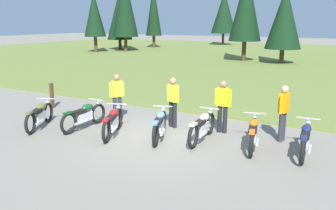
{
  "coord_description": "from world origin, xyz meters",
  "views": [
    {
      "loc": [
        5.36,
        -8.95,
        3.48
      ],
      "look_at": [
        0.0,
        0.6,
        0.9
      ],
      "focal_mm": 38.45,
      "sensor_mm": 36.0,
      "label": 1
    }
  ],
  "objects_px": {
    "motorcycle_olive": "(40,115)",
    "rider_in_hivis_vest": "(173,99)",
    "motorcycle_navy": "(305,139)",
    "rider_near_row_end": "(223,103)",
    "motorcycle_sky_blue": "(160,125)",
    "motorcycle_red": "(113,122)",
    "motorcycle_orange": "(253,133)",
    "motorcycle_cream": "(202,127)",
    "rider_with_back_turned": "(283,110)",
    "motorcycle_british_green": "(84,116)",
    "trail_marker_post": "(52,96)",
    "rider_checking_bike": "(117,95)"
  },
  "relations": [
    {
      "from": "motorcycle_sky_blue",
      "to": "trail_marker_post",
      "type": "height_order",
      "value": "trail_marker_post"
    },
    {
      "from": "rider_in_hivis_vest",
      "to": "motorcycle_red",
      "type": "bearing_deg",
      "value": -125.77
    },
    {
      "from": "motorcycle_navy",
      "to": "rider_near_row_end",
      "type": "relative_size",
      "value": 1.26
    },
    {
      "from": "rider_with_back_turned",
      "to": "rider_near_row_end",
      "type": "height_order",
      "value": "same"
    },
    {
      "from": "motorcycle_red",
      "to": "rider_near_row_end",
      "type": "height_order",
      "value": "rider_near_row_end"
    },
    {
      "from": "motorcycle_orange",
      "to": "rider_with_back_turned",
      "type": "relative_size",
      "value": 1.24
    },
    {
      "from": "motorcycle_red",
      "to": "trail_marker_post",
      "type": "distance_m",
      "value": 4.7
    },
    {
      "from": "rider_checking_bike",
      "to": "rider_near_row_end",
      "type": "xyz_separation_m",
      "value": [
        3.73,
        0.52,
        0.0
      ]
    },
    {
      "from": "motorcycle_cream",
      "to": "rider_checking_bike",
      "type": "distance_m",
      "value": 3.59
    },
    {
      "from": "motorcycle_red",
      "to": "motorcycle_orange",
      "type": "bearing_deg",
      "value": 13.35
    },
    {
      "from": "rider_checking_bike",
      "to": "trail_marker_post",
      "type": "distance_m",
      "value": 3.55
    },
    {
      "from": "motorcycle_cream",
      "to": "rider_with_back_turned",
      "type": "distance_m",
      "value": 2.4
    },
    {
      "from": "motorcycle_navy",
      "to": "rider_checking_bike",
      "type": "bearing_deg",
      "value": 177.46
    },
    {
      "from": "motorcycle_sky_blue",
      "to": "motorcycle_orange",
      "type": "xyz_separation_m",
      "value": [
        2.69,
        0.54,
        0.0
      ]
    },
    {
      "from": "motorcycle_red",
      "to": "motorcycle_navy",
      "type": "bearing_deg",
      "value": 11.53
    },
    {
      "from": "motorcycle_navy",
      "to": "motorcycle_british_green",
      "type": "bearing_deg",
      "value": -171.58
    },
    {
      "from": "motorcycle_olive",
      "to": "motorcycle_british_green",
      "type": "xyz_separation_m",
      "value": [
        1.34,
        0.66,
        0.0
      ]
    },
    {
      "from": "motorcycle_sky_blue",
      "to": "motorcycle_navy",
      "type": "distance_m",
      "value": 4.1
    },
    {
      "from": "motorcycle_red",
      "to": "rider_in_hivis_vest",
      "type": "relative_size",
      "value": 1.18
    },
    {
      "from": "motorcycle_olive",
      "to": "motorcycle_cream",
      "type": "distance_m",
      "value": 5.42
    },
    {
      "from": "motorcycle_orange",
      "to": "rider_in_hivis_vest",
      "type": "xyz_separation_m",
      "value": [
        -2.91,
        0.69,
        0.51
      ]
    },
    {
      "from": "motorcycle_orange",
      "to": "motorcycle_olive",
      "type": "bearing_deg",
      "value": -167.31
    },
    {
      "from": "motorcycle_olive",
      "to": "rider_in_hivis_vest",
      "type": "bearing_deg",
      "value": 30.08
    },
    {
      "from": "rider_checking_bike",
      "to": "motorcycle_navy",
      "type": "bearing_deg",
      "value": -2.54
    },
    {
      "from": "rider_with_back_turned",
      "to": "motorcycle_cream",
      "type": "bearing_deg",
      "value": -151.15
    },
    {
      "from": "motorcycle_red",
      "to": "rider_checking_bike",
      "type": "relative_size",
      "value": 1.18
    },
    {
      "from": "rider_with_back_turned",
      "to": "rider_near_row_end",
      "type": "distance_m",
      "value": 1.83
    },
    {
      "from": "motorcycle_sky_blue",
      "to": "rider_near_row_end",
      "type": "relative_size",
      "value": 1.19
    },
    {
      "from": "motorcycle_sky_blue",
      "to": "rider_checking_bike",
      "type": "height_order",
      "value": "rider_checking_bike"
    },
    {
      "from": "motorcycle_navy",
      "to": "trail_marker_post",
      "type": "bearing_deg",
      "value": 176.79
    },
    {
      "from": "motorcycle_british_green",
      "to": "motorcycle_red",
      "type": "height_order",
      "value": "same"
    },
    {
      "from": "rider_in_hivis_vest",
      "to": "rider_near_row_end",
      "type": "relative_size",
      "value": 1.0
    },
    {
      "from": "motorcycle_olive",
      "to": "trail_marker_post",
      "type": "relative_size",
      "value": 1.91
    },
    {
      "from": "motorcycle_orange",
      "to": "rider_checking_bike",
      "type": "bearing_deg",
      "value": 175.19
    },
    {
      "from": "motorcycle_red",
      "to": "trail_marker_post",
      "type": "relative_size",
      "value": 1.94
    },
    {
      "from": "motorcycle_sky_blue",
      "to": "motorcycle_cream",
      "type": "bearing_deg",
      "value": 19.81
    },
    {
      "from": "motorcycle_orange",
      "to": "rider_near_row_end",
      "type": "height_order",
      "value": "rider_near_row_end"
    },
    {
      "from": "rider_checking_bike",
      "to": "rider_in_hivis_vest",
      "type": "bearing_deg",
      "value": 7.51
    },
    {
      "from": "motorcycle_olive",
      "to": "motorcycle_british_green",
      "type": "height_order",
      "value": "same"
    },
    {
      "from": "motorcycle_sky_blue",
      "to": "rider_checking_bike",
      "type": "distance_m",
      "value": 2.55
    },
    {
      "from": "motorcycle_sky_blue",
      "to": "rider_near_row_end",
      "type": "distance_m",
      "value": 2.12
    },
    {
      "from": "rider_checking_bike",
      "to": "rider_near_row_end",
      "type": "height_order",
      "value": "same"
    },
    {
      "from": "motorcycle_sky_blue",
      "to": "rider_in_hivis_vest",
      "type": "height_order",
      "value": "rider_in_hivis_vest"
    },
    {
      "from": "motorcycle_red",
      "to": "rider_in_hivis_vest",
      "type": "bearing_deg",
      "value": 54.23
    },
    {
      "from": "motorcycle_navy",
      "to": "rider_near_row_end",
      "type": "bearing_deg",
      "value": 163.02
    },
    {
      "from": "motorcycle_red",
      "to": "rider_checking_bike",
      "type": "distance_m",
      "value": 1.73
    },
    {
      "from": "motorcycle_british_green",
      "to": "trail_marker_post",
      "type": "height_order",
      "value": "trail_marker_post"
    },
    {
      "from": "motorcycle_navy",
      "to": "rider_in_hivis_vest",
      "type": "xyz_separation_m",
      "value": [
        -4.26,
        0.56,
        0.51
      ]
    },
    {
      "from": "motorcycle_olive",
      "to": "motorcycle_red",
      "type": "height_order",
      "value": "same"
    },
    {
      "from": "motorcycle_cream",
      "to": "rider_checking_bike",
      "type": "bearing_deg",
      "value": 171.41
    }
  ]
}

